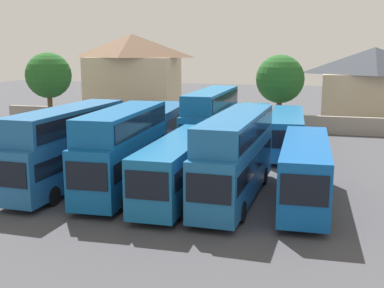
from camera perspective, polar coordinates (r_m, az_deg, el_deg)
name	(u,v)px	position (r m, az deg, el deg)	size (l,w,h in m)	color
ground	(233,140)	(46.21, 4.82, 0.42)	(140.00, 140.00, 0.00)	#424247
depot_boundary_wall	(244,122)	(51.79, 6.01, 2.57)	(56.00, 0.50, 1.80)	gray
bus_1	(67,143)	(31.27, -14.25, 0.11)	(2.90, 11.45, 4.93)	#1D5995
bus_2	(123,147)	(29.28, -8.01, -0.30)	(2.91, 10.18, 5.02)	#0E5497
bus_3	(179,165)	(28.29, -1.47, -2.41)	(2.60, 11.21, 3.41)	#155E9B
bus_4	(236,152)	(27.92, 5.11, -0.96)	(2.85, 11.79, 4.87)	#1A5C99
bus_5	(305,169)	(27.78, 12.97, -2.82)	(2.79, 10.81, 3.53)	#0D51A4
bus_6	(164,124)	(43.20, -3.30, 2.32)	(3.16, 10.49, 3.43)	#185896
bus_7	(211,116)	(42.02, 2.24, 3.25)	(2.63, 11.84, 4.98)	#17629B
bus_8	(244,127)	(41.68, 6.09, 1.96)	(2.88, 10.90, 3.44)	#156294
bus_9	(287,130)	(41.11, 10.94, 1.57)	(3.21, 11.77, 3.27)	#1A5F9B
house_terrace_left	(132,75)	(62.36, -6.92, 7.98)	(11.48, 6.44, 10.20)	#C6B293
house_terrace_centre	(373,86)	(58.28, 20.22, 6.36)	(11.31, 6.35, 8.60)	#C6B293
tree_left_of_lot	(49,76)	(55.72, -16.29, 7.62)	(4.91, 4.91, 8.06)	brown
tree_behind_wall	(280,79)	(53.40, 10.16, 7.40)	(5.12, 5.12, 7.83)	brown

